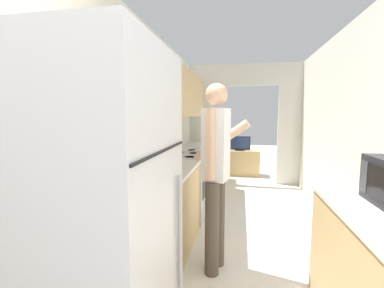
{
  "coord_description": "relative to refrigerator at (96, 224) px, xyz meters",
  "views": [
    {
      "loc": [
        -0.05,
        -0.51,
        1.46
      ],
      "look_at": [
        -0.61,
        2.45,
        1.11
      ],
      "focal_mm": 24.0,
      "sensor_mm": 36.0,
      "label": 1
    }
  ],
  "objects": [
    {
      "name": "person",
      "position": [
        0.51,
        1.13,
        0.04
      ],
      "size": [
        0.55,
        0.43,
        1.73
      ],
      "rotation": [
        0.0,
        0.0,
        1.34
      ],
      "color": "#4C4238",
      "rests_on": "ground_plane"
    },
    {
      "name": "wall_far_with_doorway",
      "position": [
        0.78,
        4.38,
        0.52
      ],
      "size": [
        2.7,
        0.06,
        2.5
      ],
      "color": "silver",
      "rests_on": "ground_plane"
    },
    {
      "name": "refrigerator",
      "position": [
        0.0,
        0.0,
        0.0
      ],
      "size": [
        0.77,
        0.79,
        1.79
      ],
      "color": "#B7B7BC",
      "rests_on": "ground_plane"
    },
    {
      "name": "counter_left",
      "position": [
        -0.07,
        2.23,
        -0.45
      ],
      "size": [
        0.62,
        3.72,
        0.89
      ],
      "color": "tan",
      "rests_on": "ground_plane"
    },
    {
      "name": "range_oven",
      "position": [
        -0.06,
        2.39,
        -0.45
      ],
      "size": [
        0.66,
        0.78,
        1.03
      ],
      "color": "#B7B7BC",
      "rests_on": "ground_plane"
    },
    {
      "name": "tv_cabinet",
      "position": [
        0.71,
        5.07,
        -0.59
      ],
      "size": [
        0.94,
        0.42,
        0.6
      ],
      "color": "tan",
      "rests_on": "ground_plane"
    },
    {
      "name": "wall_left",
      "position": [
        -0.32,
        1.69,
        0.58
      ],
      "size": [
        0.38,
        7.41,
        2.5
      ],
      "color": "silver",
      "rests_on": "ground_plane"
    },
    {
      "name": "knife",
      "position": [
        -0.03,
        2.89,
        -0.0
      ],
      "size": [
        0.17,
        0.31,
        0.02
      ],
      "rotation": [
        0.0,
        0.0,
        -0.73
      ],
      "color": "#B7B7BC",
      "rests_on": "counter_left"
    },
    {
      "name": "television",
      "position": [
        0.71,
        5.03,
        -0.13
      ],
      "size": [
        0.49,
        0.16,
        0.34
      ],
      "color": "black",
      "rests_on": "tv_cabinet"
    }
  ]
}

